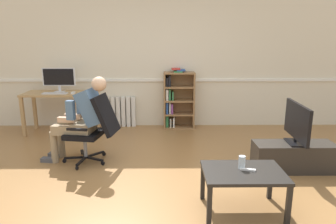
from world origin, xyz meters
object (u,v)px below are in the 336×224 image
(tv_screen, at_px, (297,123))
(coffee_table, at_px, (243,176))
(computer_desk, at_px, (61,98))
(bookshelf, at_px, (177,100))
(computer_mouse, at_px, (73,93))
(radiator, at_px, (118,112))
(tv_stand, at_px, (293,157))
(imac_monitor, at_px, (59,78))
(drinking_glass, at_px, (242,162))
(office_chair, at_px, (94,127))
(spare_remote, at_px, (248,170))
(person_seated, at_px, (81,117))
(keyboard, at_px, (55,93))

(tv_screen, relative_size, coffee_table, 1.00)
(computer_desk, height_order, bookshelf, bookshelf)
(computer_mouse, height_order, radiator, computer_mouse)
(tv_stand, relative_size, coffee_table, 1.32)
(imac_monitor, xyz_separation_m, tv_stand, (3.65, -1.81, -0.83))
(drinking_glass, bearing_deg, tv_screen, 44.80)
(office_chair, height_order, tv_stand, office_chair)
(imac_monitor, bearing_deg, tv_screen, -26.35)
(computer_mouse, distance_m, coffee_table, 3.58)
(radiator, distance_m, spare_remote, 3.57)
(computer_desk, distance_m, person_seated, 1.59)
(bookshelf, distance_m, spare_remote, 3.07)
(radiator, xyz_separation_m, person_seated, (-0.24, -1.79, 0.35))
(keyboard, bearing_deg, spare_remote, -42.79)
(drinking_glass, bearing_deg, imac_monitor, 134.74)
(coffee_table, height_order, spare_remote, spare_remote)
(imac_monitor, relative_size, office_chair, 0.61)
(coffee_table, bearing_deg, drinking_glass, 95.39)
(radiator, distance_m, tv_stand, 3.38)
(person_seated, xyz_separation_m, tv_screen, (2.88, -0.33, 0.00))
(computer_mouse, relative_size, person_seated, 0.08)
(office_chair, relative_size, tv_screen, 1.22)
(person_seated, bearing_deg, imac_monitor, -142.84)
(office_chair, bearing_deg, radiator, -172.39)
(imac_monitor, xyz_separation_m, office_chair, (0.96, -1.51, -0.49))
(spare_remote, bearing_deg, radiator, 44.57)
(tv_stand, distance_m, coffee_table, 1.37)
(computer_desk, xyz_separation_m, keyboard, (-0.05, -0.14, 0.12))
(imac_monitor, relative_size, coffee_table, 0.75)
(radiator, bearing_deg, spare_remote, -60.60)
(computer_mouse, xyz_separation_m, bookshelf, (1.87, 0.41, -0.22))
(drinking_glass, bearing_deg, radiator, 119.09)
(office_chair, height_order, coffee_table, office_chair)
(keyboard, height_order, tv_screen, tv_screen)
(bookshelf, relative_size, coffee_table, 1.46)
(imac_monitor, height_order, office_chair, imac_monitor)
(office_chair, height_order, drinking_glass, office_chair)
(tv_stand, distance_m, tv_screen, 0.47)
(computer_desk, xyz_separation_m, bookshelf, (2.14, 0.29, -0.09))
(office_chair, xyz_separation_m, coffee_table, (1.76, -1.29, -0.14))
(imac_monitor, distance_m, computer_mouse, 0.43)
(person_seated, bearing_deg, drinking_glass, 66.46)
(computer_mouse, relative_size, spare_remote, 0.67)
(keyboard, height_order, spare_remote, keyboard)
(bookshelf, height_order, office_chair, bookshelf)
(bookshelf, relative_size, spare_remote, 7.76)
(imac_monitor, height_order, tv_stand, imac_monitor)
(coffee_table, bearing_deg, computer_mouse, 132.90)
(computer_mouse, bearing_deg, spare_remote, -46.47)
(imac_monitor, bearing_deg, computer_mouse, -33.21)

